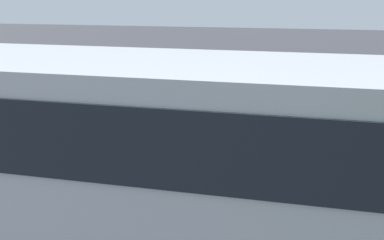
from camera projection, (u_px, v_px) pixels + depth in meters
The scene contains 13 objects.
ground_plane at pixel (273, 166), 10.56m from camera, with size 80.00×80.00×0.00m, color #38383D.
tour_bus at pixel (158, 165), 6.47m from camera, with size 10.54×2.77×3.25m.
spectator_far_left at pixel (292, 147), 9.00m from camera, with size 0.58×0.35×1.70m.
spectator_left at pixel (230, 144), 9.23m from camera, with size 0.57×0.32×1.68m.
spectator_centre at pixel (177, 140), 9.27m from camera, with size 0.57×0.32×1.78m.
spectator_right at pixel (119, 136), 9.77m from camera, with size 0.57×0.39×1.67m.
parked_motorcycle_silver at pixel (300, 189), 8.30m from camera, with size 2.05×0.58×0.99m.
parked_motorcycle_dark at pixel (93, 165), 9.42m from camera, with size 2.03×0.68×0.99m.
stunt_motorcycle at pixel (169, 101), 12.65m from camera, with size 1.98×0.58×1.77m.
traffic_cone at pixel (207, 142), 11.37m from camera, with size 0.34×0.34×0.63m.
bay_line_b at pixel (292, 144), 12.05m from camera, with size 0.19×4.59×0.01m.
bay_line_c at pixel (203, 138), 12.55m from camera, with size 0.17×3.68×0.01m.
bay_line_d at pixel (121, 133), 13.05m from camera, with size 0.18×4.19×0.01m.
Camera 1 is at (-0.03, 9.96, 4.20)m, focal length 39.83 mm.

